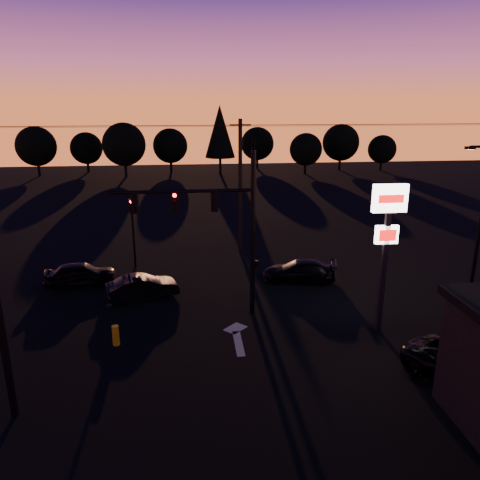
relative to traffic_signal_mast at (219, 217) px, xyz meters
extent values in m
plane|color=black|center=(0.10, -3.99, -4.94)|extent=(120.00, 120.00, 0.00)
cube|color=beige|center=(0.60, -2.99, -4.93)|extent=(0.35, 2.20, 0.01)
cube|color=beige|center=(0.60, -1.59, -4.93)|extent=(1.20, 1.20, 0.01)
cylinder|color=black|center=(1.60, 0.01, -0.94)|extent=(0.24, 0.24, 8.00)
cylinder|color=black|center=(1.60, 0.01, 3.26)|extent=(0.14, 0.52, 0.76)
cylinder|color=black|center=(-1.65, 0.01, 1.26)|extent=(6.50, 0.16, 0.16)
cube|color=black|center=(-0.20, 0.01, 0.76)|extent=(0.32, 0.22, 0.95)
sphere|color=black|center=(-0.20, -0.12, 1.11)|extent=(0.18, 0.18, 0.18)
sphere|color=black|center=(-0.20, -0.12, 0.81)|extent=(0.18, 0.18, 0.18)
sphere|color=black|center=(-0.20, -0.12, 0.51)|extent=(0.18, 0.18, 0.18)
cube|color=black|center=(-2.00, 0.01, 0.76)|extent=(0.32, 0.22, 0.95)
sphere|color=#FF0705|center=(-2.00, -0.12, 1.11)|extent=(0.18, 0.18, 0.18)
sphere|color=black|center=(-2.00, -0.12, 0.81)|extent=(0.18, 0.18, 0.18)
sphere|color=black|center=(-2.00, -0.12, 0.51)|extent=(0.18, 0.18, 0.18)
cube|color=black|center=(-3.80, 0.01, 0.76)|extent=(0.32, 0.22, 0.95)
sphere|color=black|center=(-3.80, -0.12, 1.11)|extent=(0.18, 0.18, 0.18)
sphere|color=black|center=(-3.80, -0.12, 0.81)|extent=(0.18, 0.18, 0.18)
sphere|color=black|center=(-3.80, -0.12, 0.51)|extent=(0.18, 0.18, 0.18)
cube|color=black|center=(1.78, 0.01, -2.34)|extent=(0.22, 0.18, 0.28)
cylinder|color=black|center=(-4.90, 7.51, -3.14)|extent=(0.14, 0.14, 3.60)
cube|color=black|center=(-4.90, 7.51, -1.04)|extent=(0.30, 0.20, 0.90)
sphere|color=#FF0705|center=(-4.90, 7.39, -0.72)|extent=(0.18, 0.18, 0.18)
sphere|color=black|center=(-4.90, 7.39, -1.00)|extent=(0.18, 0.18, 0.18)
sphere|color=black|center=(-4.90, 7.39, -1.28)|extent=(0.18, 0.18, 0.18)
cube|color=black|center=(7.10, -2.49, -1.74)|extent=(0.22, 0.22, 6.40)
cube|color=white|center=(7.10, -2.49, 1.26)|extent=(1.50, 0.25, 1.20)
cube|color=red|center=(7.10, -2.63, 1.26)|extent=(1.10, 0.02, 0.35)
cube|color=white|center=(7.10, -2.49, -0.34)|extent=(1.00, 0.22, 0.80)
cube|color=red|center=(7.10, -2.62, -0.34)|extent=(0.75, 0.02, 0.50)
cube|color=black|center=(12.90, 1.51, 2.91)|extent=(0.50, 0.22, 0.14)
plane|color=#FFB759|center=(12.90, 1.51, 2.83)|extent=(0.35, 0.35, 0.00)
cylinder|color=black|center=(2.10, 10.01, -0.44)|extent=(0.26, 0.26, 9.00)
cube|color=black|center=(2.10, 10.01, 3.66)|extent=(1.40, 0.10, 0.10)
cylinder|color=black|center=(-6.90, 9.41, 3.61)|extent=(18.00, 0.02, 0.02)
cylinder|color=black|center=(-6.90, 10.01, 3.66)|extent=(18.00, 0.02, 0.02)
cylinder|color=black|center=(-6.90, 10.61, 3.61)|extent=(18.00, 0.02, 0.02)
cylinder|color=black|center=(11.10, 9.41, 3.61)|extent=(18.00, 0.02, 0.02)
cylinder|color=black|center=(11.10, 10.01, 3.66)|extent=(18.00, 0.02, 0.02)
cylinder|color=black|center=(11.10, 10.61, 3.61)|extent=(18.00, 0.02, 0.02)
cylinder|color=gold|center=(-4.68, -2.53, -4.49)|extent=(0.30, 0.30, 0.89)
cylinder|color=black|center=(-21.90, 46.01, -4.12)|extent=(0.36, 0.36, 1.62)
sphere|color=black|center=(-21.90, 46.01, -0.87)|extent=(5.36, 5.36, 5.36)
cylinder|color=black|center=(-15.90, 49.01, -4.25)|extent=(0.36, 0.36, 1.38)
sphere|color=black|center=(-15.90, 49.01, -1.50)|extent=(4.54, 4.54, 4.54)
cylinder|color=black|center=(-9.90, 44.01, -4.06)|extent=(0.36, 0.36, 1.75)
sphere|color=black|center=(-9.90, 44.01, -0.56)|extent=(5.77, 5.78, 5.78)
cylinder|color=black|center=(-3.90, 48.01, -4.19)|extent=(0.36, 0.36, 1.50)
sphere|color=black|center=(-3.90, 48.01, -1.19)|extent=(4.95, 4.95, 4.95)
cylinder|color=black|center=(3.10, 45.01, -3.75)|extent=(0.36, 0.36, 2.38)
cone|color=black|center=(3.10, 45.01, 1.00)|extent=(4.18, 4.18, 7.12)
cylinder|color=black|center=(9.10, 50.01, -4.19)|extent=(0.36, 0.36, 1.50)
sphere|color=black|center=(9.10, 50.01, -1.19)|extent=(4.95, 4.95, 4.95)
cylinder|color=black|center=(15.10, 44.01, -4.25)|extent=(0.36, 0.36, 1.38)
sphere|color=black|center=(15.10, 44.01, -1.50)|extent=(4.54, 4.54, 4.54)
cylinder|color=black|center=(21.10, 47.01, -4.12)|extent=(0.36, 0.36, 1.62)
sphere|color=black|center=(21.10, 47.01, -0.87)|extent=(5.36, 5.36, 5.36)
cylinder|color=black|center=(27.10, 46.01, -4.31)|extent=(0.36, 0.36, 1.25)
sphere|color=black|center=(27.10, 46.01, -1.81)|extent=(4.12, 4.12, 4.12)
imported|color=black|center=(-7.65, 4.68, -4.26)|extent=(4.14, 2.17, 1.34)
imported|color=black|center=(-3.98, 2.44, -4.32)|extent=(3.98, 2.33, 1.24)
imported|color=black|center=(4.89, 3.93, -4.32)|extent=(4.51, 2.57, 1.23)
imported|color=black|center=(8.73, -7.04, -4.27)|extent=(4.37, 5.26, 1.33)
camera|label=1|loc=(-1.31, -21.10, 5.28)|focal=35.00mm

